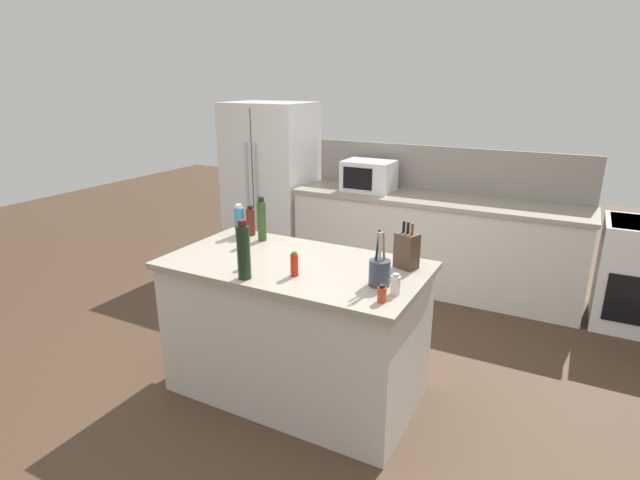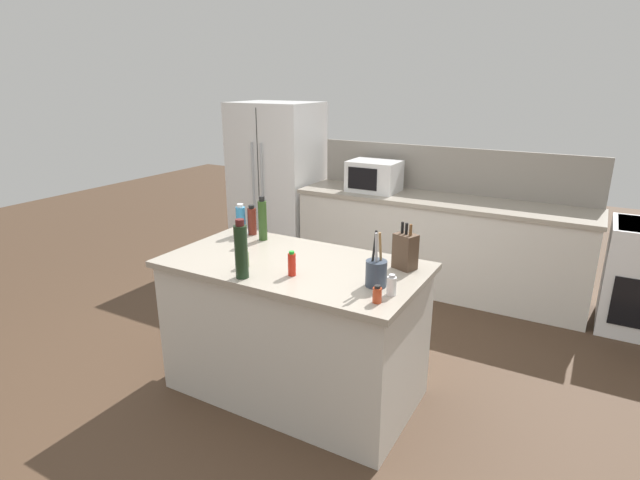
# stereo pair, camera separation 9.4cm
# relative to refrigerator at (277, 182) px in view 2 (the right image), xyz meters

# --- Properties ---
(ground_plane) EXTENTS (14.00, 14.00, 0.00)m
(ground_plane) POSITION_rel_refrigerator_xyz_m (1.65, -2.25, -0.90)
(ground_plane) COLOR #473323
(back_counter_run) EXTENTS (2.87, 0.66, 0.94)m
(back_counter_run) POSITION_rel_refrigerator_xyz_m (1.95, -0.05, -0.43)
(back_counter_run) COLOR beige
(back_counter_run) RESTS_ON ground_plane
(wall_backsplash) EXTENTS (2.83, 0.03, 0.46)m
(wall_backsplash) POSITION_rel_refrigerator_xyz_m (1.95, 0.27, 0.27)
(wall_backsplash) COLOR gray
(wall_backsplash) RESTS_ON back_counter_run
(kitchen_island) EXTENTS (1.67, 0.90, 0.94)m
(kitchen_island) POSITION_rel_refrigerator_xyz_m (1.65, -2.25, -0.43)
(kitchen_island) COLOR beige
(kitchen_island) RESTS_ON ground_plane
(refrigerator) EXTENTS (0.94, 0.75, 1.80)m
(refrigerator) POSITION_rel_refrigerator_xyz_m (0.00, 0.00, 0.00)
(refrigerator) COLOR white
(refrigerator) RESTS_ON ground_plane
(microwave) EXTENTS (0.51, 0.39, 0.31)m
(microwave) POSITION_rel_refrigerator_xyz_m (1.25, -0.05, 0.19)
(microwave) COLOR white
(microwave) RESTS_ON back_counter_run
(knife_block) EXTENTS (0.16, 0.14, 0.29)m
(knife_block) POSITION_rel_refrigerator_xyz_m (2.30, -2.00, 0.15)
(knife_block) COLOR #4C3828
(knife_block) RESTS_ON kitchen_island
(utensil_crock) EXTENTS (0.12, 0.12, 0.32)m
(utensil_crock) POSITION_rel_refrigerator_xyz_m (2.26, -2.34, 0.12)
(utensil_crock) COLOR #333D4C
(utensil_crock) RESTS_ON kitchen_island
(wine_bottle) EXTENTS (0.08, 0.08, 0.35)m
(wine_bottle) POSITION_rel_refrigerator_xyz_m (1.52, -2.61, 0.20)
(wine_bottle) COLOR black
(wine_bottle) RESTS_ON kitchen_island
(hot_sauce_bottle) EXTENTS (0.05, 0.05, 0.15)m
(hot_sauce_bottle) POSITION_rel_refrigerator_xyz_m (1.76, -2.44, 0.11)
(hot_sauce_bottle) COLOR red
(hot_sauce_bottle) RESTS_ON kitchen_island
(salt_shaker) EXTENTS (0.05, 0.05, 0.12)m
(salt_shaker) POSITION_rel_refrigerator_xyz_m (2.38, -2.41, 0.09)
(salt_shaker) COLOR silver
(salt_shaker) RESTS_ON kitchen_island
(olive_oil_bottle) EXTENTS (0.06, 0.06, 0.32)m
(olive_oil_bottle) POSITION_rel_refrigerator_xyz_m (1.21, -1.96, 0.19)
(olive_oil_bottle) COLOR #2D4C1E
(olive_oil_bottle) RESTS_ON kitchen_island
(spice_jar_oregano) EXTENTS (0.05, 0.05, 0.11)m
(spice_jar_oregano) POSITION_rel_refrigerator_xyz_m (1.43, -2.46, 0.09)
(spice_jar_oregano) COLOR #567038
(spice_jar_oregano) RESTS_ON kitchen_island
(dish_soap_bottle) EXTENTS (0.07, 0.07, 0.24)m
(dish_soap_bottle) POSITION_rel_refrigerator_xyz_m (0.99, -1.94, 0.15)
(dish_soap_bottle) COLOR #3384BC
(dish_soap_bottle) RESTS_ON kitchen_island
(spice_jar_paprika) EXTENTS (0.05, 0.05, 0.10)m
(spice_jar_paprika) POSITION_rel_refrigerator_xyz_m (2.35, -2.54, 0.08)
(spice_jar_paprika) COLOR #B73D1E
(spice_jar_paprika) RESTS_ON kitchen_island
(vinegar_bottle) EXTENTS (0.06, 0.06, 0.22)m
(vinegar_bottle) POSITION_rel_refrigerator_xyz_m (1.06, -1.89, 0.14)
(vinegar_bottle) COLOR maroon
(vinegar_bottle) RESTS_ON kitchen_island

